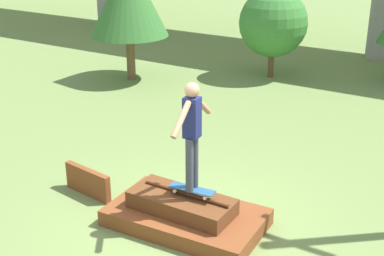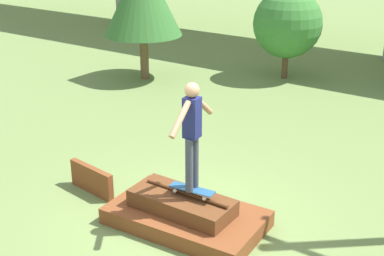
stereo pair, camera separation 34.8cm
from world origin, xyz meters
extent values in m
plane|color=olive|center=(0.00, 0.00, 0.00)|extent=(80.00, 80.00, 0.00)
cube|color=brown|center=(0.00, 0.00, 0.13)|extent=(2.50, 1.53, 0.27)
cube|color=#5B3319|center=(-0.05, -0.05, 0.40)|extent=(1.67, 0.75, 0.28)
cylinder|color=#5B3319|center=(0.00, 0.00, 0.56)|extent=(1.51, 0.06, 0.06)
cube|color=brown|center=(-1.99, -0.07, 0.25)|extent=(1.06, 0.24, 0.50)
cube|color=#23517F|center=(0.11, -0.01, 0.68)|extent=(0.75, 0.27, 0.01)
cylinder|color=silver|center=(0.36, 0.10, 0.62)|extent=(0.06, 0.04, 0.05)
cylinder|color=silver|center=(0.38, -0.07, 0.62)|extent=(0.06, 0.04, 0.05)
cylinder|color=silver|center=(-0.15, 0.05, 0.62)|extent=(0.06, 0.04, 0.05)
cylinder|color=silver|center=(-0.13, -0.12, 0.62)|extent=(0.06, 0.04, 0.05)
cylinder|color=#383D4C|center=(0.11, 0.08, 1.11)|extent=(0.12, 0.12, 0.86)
cylinder|color=#383D4C|center=(0.12, -0.09, 1.11)|extent=(0.12, 0.12, 0.86)
cube|color=#191E51|center=(0.11, -0.01, 1.85)|extent=(0.24, 0.23, 0.62)
sphere|color=#A37556|center=(0.11, -0.01, 2.27)|extent=(0.22, 0.22, 0.22)
cylinder|color=#A37556|center=(0.08, 0.33, 1.94)|extent=(0.14, 0.54, 0.44)
cylinder|color=#A37556|center=(0.15, -0.35, 1.94)|extent=(0.14, 0.54, 0.44)
cylinder|color=brown|center=(-5.77, 6.04, 0.66)|extent=(0.25, 0.25, 1.32)
cylinder|color=brown|center=(-2.31, 8.46, 0.40)|extent=(0.18, 0.18, 0.79)
sphere|color=#387A33|center=(-2.31, 8.46, 1.65)|extent=(2.02, 2.02, 2.02)
camera|label=1|loc=(3.94, -6.19, 4.58)|focal=50.00mm
camera|label=2|loc=(4.23, -6.00, 4.58)|focal=50.00mm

